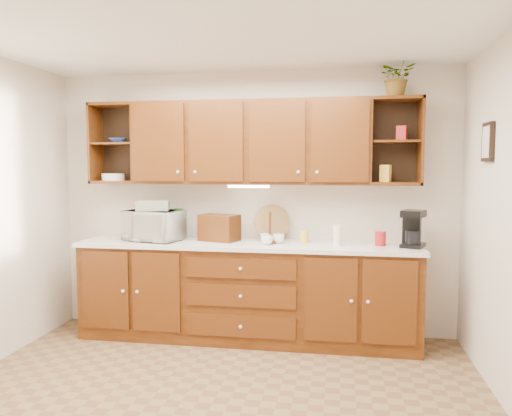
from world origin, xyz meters
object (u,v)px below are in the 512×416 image
(microwave, at_px, (153,225))
(bread_box, at_px, (219,228))
(potted_plant, at_px, (398,77))
(coffee_maker, at_px, (413,229))

(microwave, bearing_deg, bread_box, 21.10)
(microwave, height_order, potted_plant, potted_plant)
(bread_box, relative_size, coffee_maker, 1.09)
(microwave, height_order, bread_box, microwave)
(bread_box, bearing_deg, coffee_maker, 16.96)
(bread_box, bearing_deg, potted_plant, 20.53)
(microwave, xyz_separation_m, bread_box, (0.64, 0.09, -0.02))
(microwave, bearing_deg, coffee_maker, 13.80)
(bread_box, height_order, potted_plant, potted_plant)
(coffee_maker, bearing_deg, microwave, -156.63)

